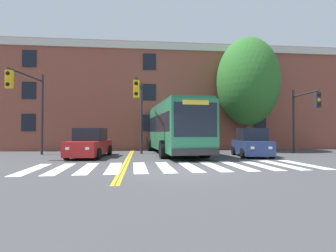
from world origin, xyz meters
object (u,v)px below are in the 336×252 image
traffic_light_far_corner (30,98)px  traffic_light_overhead (139,103)px  city_bus (172,128)px  car_red_near_lane (90,144)px  car_navy_far_lane (251,144)px  traffic_light_near_corner (304,110)px  street_tree_curbside_large (248,82)px

traffic_light_far_corner → traffic_light_overhead: bearing=0.0°
city_bus → car_red_near_lane: city_bus is taller
car_navy_far_lane → traffic_light_far_corner: (-14.02, 1.23, 2.92)m
car_red_near_lane → traffic_light_far_corner: (-3.85, 0.52, 2.92)m
city_bus → car_navy_far_lane: bearing=-33.7°
traffic_light_near_corner → street_tree_curbside_large: size_ratio=0.51×
city_bus → traffic_light_overhead: 3.45m
traffic_light_far_corner → traffic_light_overhead: (6.91, 0.01, -0.29)m
city_bus → traffic_light_near_corner: 9.43m
traffic_light_overhead → car_red_near_lane: bearing=-170.3°
car_red_near_lane → street_tree_curbside_large: size_ratio=0.52×
street_tree_curbside_large → car_navy_far_lane: bearing=-110.4°
car_navy_far_lane → traffic_light_near_corner: bearing=16.9°
car_navy_far_lane → street_tree_curbside_large: street_tree_curbside_large is taller
city_bus → traffic_light_far_corner: 9.68m
car_navy_far_lane → traffic_light_overhead: bearing=170.2°
car_red_near_lane → traffic_light_overhead: traffic_light_overhead is taller
car_red_near_lane → street_tree_curbside_large: 13.62m
car_navy_far_lane → traffic_light_near_corner: (4.45, 1.35, 2.31)m
traffic_light_near_corner → traffic_light_far_corner: bearing=-179.6°
traffic_light_near_corner → traffic_light_overhead: traffic_light_overhead is taller
traffic_light_far_corner → traffic_light_overhead: traffic_light_far_corner is taller
traffic_light_near_corner → traffic_light_far_corner: traffic_light_far_corner is taller
traffic_light_near_corner → traffic_light_overhead: size_ratio=0.94×
car_red_near_lane → traffic_light_far_corner: traffic_light_far_corner is taller
city_bus → street_tree_curbside_large: bearing=14.8°
city_bus → traffic_light_near_corner: size_ratio=2.54×
traffic_light_far_corner → street_tree_curbside_large: 16.38m
traffic_light_near_corner → traffic_light_overhead: 11.57m
car_red_near_lane → car_navy_far_lane: bearing=-4.0°
city_bus → car_navy_far_lane: city_bus is taller
traffic_light_near_corner → car_navy_far_lane: bearing=-163.1°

